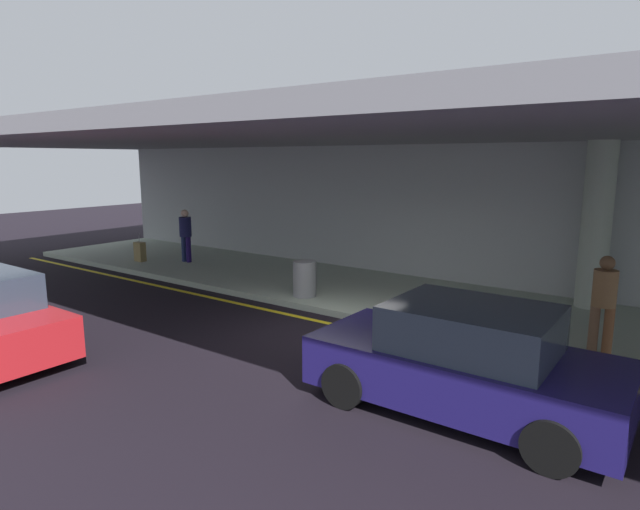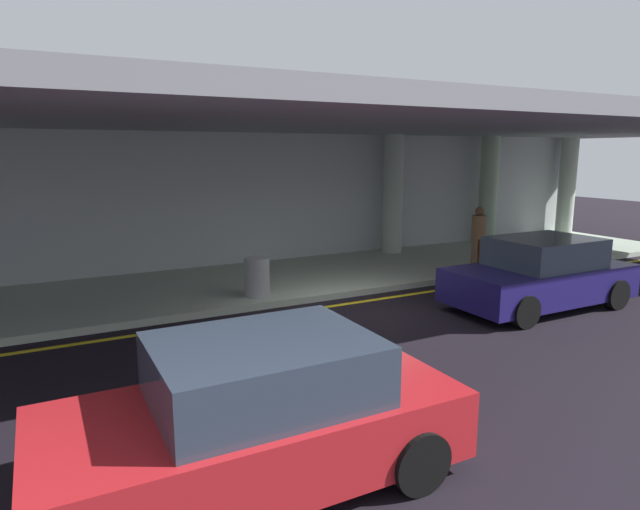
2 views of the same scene
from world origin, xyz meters
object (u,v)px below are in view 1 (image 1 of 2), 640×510
object	(u,v)px
support_column_far_left	(596,225)
person_waiting_for_ride	(604,298)
traveler_with_luggage	(186,232)
suitcase_upright_primary	(140,252)
car_navy	(465,361)
trash_bin_steel	(305,279)

from	to	relation	value
support_column_far_left	person_waiting_for_ride	bearing A→B (deg)	-77.77
traveler_with_luggage	suitcase_upright_primary	size ratio (longest dim) A/B	1.87
traveler_with_luggage	suitcase_upright_primary	distance (m)	1.66
car_navy	support_column_far_left	bearing A→B (deg)	81.96
support_column_far_left	car_navy	bearing A→B (deg)	-94.94
car_navy	trash_bin_steel	world-z (taller)	car_navy
car_navy	trash_bin_steel	size ratio (longest dim) A/B	4.82
traveler_with_luggage	person_waiting_for_ride	world-z (taller)	same
suitcase_upright_primary	traveler_with_luggage	bearing A→B (deg)	29.63
support_column_far_left	suitcase_upright_primary	bearing A→B (deg)	-168.24
person_waiting_for_ride	trash_bin_steel	bearing A→B (deg)	0.23
car_navy	person_waiting_for_ride	bearing A→B (deg)	65.81
traveler_with_luggage	trash_bin_steel	xyz separation A→B (m)	(5.71, -1.19, -0.54)
support_column_far_left	suitcase_upright_primary	distance (m)	13.07
person_waiting_for_ride	suitcase_upright_primary	size ratio (longest dim) A/B	1.87
support_column_far_left	person_waiting_for_ride	size ratio (longest dim) A/B	2.17
support_column_far_left	car_navy	xyz separation A→B (m)	(-0.54, -6.19, -1.26)
car_navy	person_waiting_for_ride	world-z (taller)	person_waiting_for_ride
person_waiting_for_ride	suitcase_upright_primary	bearing A→B (deg)	-1.10
traveler_with_luggage	suitcase_upright_primary	bearing A→B (deg)	-34.13
trash_bin_steel	person_waiting_for_ride	bearing A→B (deg)	-0.51
trash_bin_steel	suitcase_upright_primary	bearing A→B (deg)	176.96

